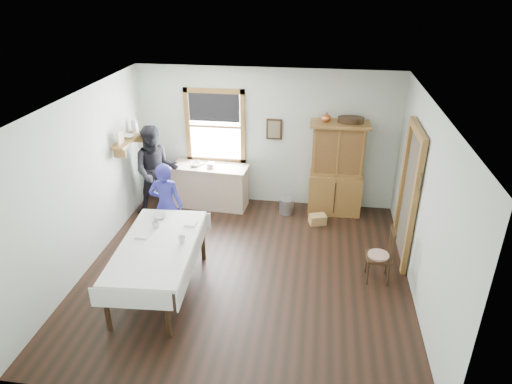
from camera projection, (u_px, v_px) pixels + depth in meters
room at (245, 195)px, 6.59m from camera, size 5.01×5.01×2.70m
window at (215, 122)px, 8.78m from camera, size 1.18×0.07×1.48m
doorway at (409, 192)px, 7.11m from camera, size 0.09×1.14×2.22m
wall_shelf at (129, 138)px, 8.16m from camera, size 0.24×1.00×0.44m
framed_picture at (274, 129)px, 8.67m from camera, size 0.30×0.04×0.40m
rug_beater at (421, 173)px, 6.37m from camera, size 0.01×0.27×0.27m
work_counter at (210, 186)px, 9.03m from camera, size 1.53×0.67×0.85m
china_hutch at (336, 169)px, 8.57m from camera, size 1.07×0.52×1.81m
dining_table at (160, 268)px, 6.58m from camera, size 1.21×2.11×0.82m
spindle_chair at (379, 255)px, 6.82m from camera, size 0.41×0.41×0.88m
pail at (287, 206)px, 8.86m from camera, size 0.28×0.28×0.30m
wicker_basket at (318, 219)px, 8.50m from camera, size 0.35×0.30×0.18m
woman_blue at (167, 209)px, 7.58m from camera, size 0.53×0.36×1.41m
figure_dark at (156, 174)px, 8.61m from camera, size 0.94×0.84×1.62m
table_cup_a at (156, 225)px, 6.79m from camera, size 0.14×0.14×0.09m
table_cup_b at (182, 239)px, 6.41m from camera, size 0.13×0.13×0.10m
table_bowl at (160, 216)px, 7.05m from camera, size 0.28×0.28×0.06m
counter_book at (192, 164)px, 8.90m from camera, size 0.29×0.29×0.02m
counter_bowl at (196, 164)px, 8.83m from camera, size 0.23×0.23×0.07m
shelf_bowl at (129, 136)px, 8.16m from camera, size 0.22×0.22×0.05m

